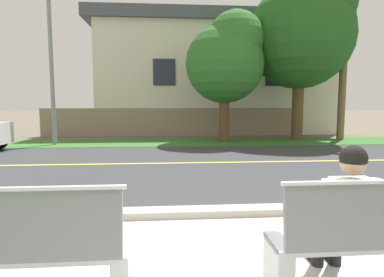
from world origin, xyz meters
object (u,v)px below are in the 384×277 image
(shade_tree_far_left, at_px, (227,58))
(seated_person_white, at_px, (345,209))
(shade_tree_left, at_px, (304,28))
(streetlamp, at_px, (51,29))
(bench_right, at_px, (378,240))
(bench_left, at_px, (12,253))

(shade_tree_far_left, bearing_deg, seated_person_white, -95.21)
(shade_tree_far_left, bearing_deg, shade_tree_left, 5.66)
(streetlamp, height_order, shade_tree_left, streetlamp)
(shade_tree_far_left, bearing_deg, bench_right, -94.06)
(bench_right, xyz_separation_m, seated_person_white, (-0.21, 0.17, 0.22))
(streetlamp, xyz_separation_m, shade_tree_left, (10.35, 0.65, 0.37))
(seated_person_white, height_order, streetlamp, streetlamp)
(streetlamp, relative_size, shade_tree_left, 1.06)
(bench_left, height_order, streetlamp, streetlamp)
(bench_right, height_order, shade_tree_left, shade_tree_left)
(bench_left, xyz_separation_m, streetlamp, (-3.20, 10.71, 4.04))
(seated_person_white, height_order, shade_tree_left, shade_tree_left)
(bench_left, bearing_deg, shade_tree_left, 57.85)
(bench_left, relative_size, shade_tree_far_left, 0.33)
(bench_right, relative_size, seated_person_white, 1.44)
(bench_right, distance_m, shade_tree_left, 12.89)
(bench_left, relative_size, shade_tree_left, 0.24)
(bench_left, height_order, shade_tree_left, shade_tree_left)
(bench_right, bearing_deg, streetlamp, 119.95)
(bench_left, xyz_separation_m, bench_right, (2.96, 0.00, 0.00))
(bench_left, relative_size, bench_right, 1.00)
(shade_tree_left, bearing_deg, seated_person_white, -111.39)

